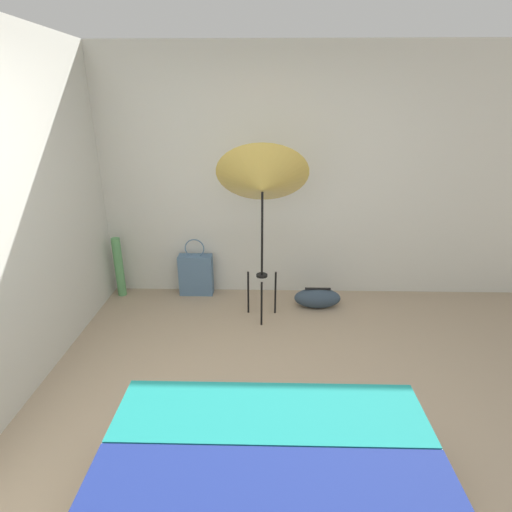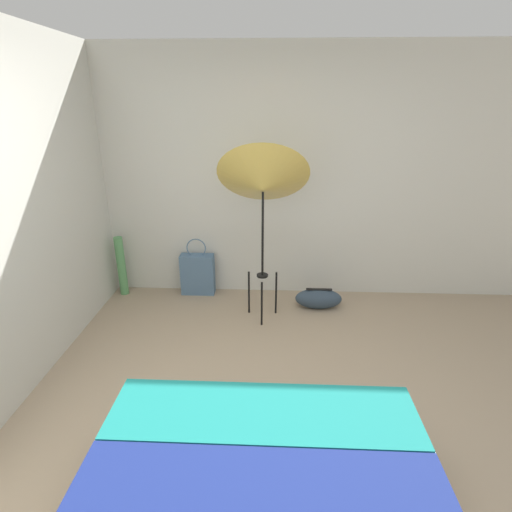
{
  "view_description": "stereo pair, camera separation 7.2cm",
  "coord_description": "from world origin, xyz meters",
  "px_view_note": "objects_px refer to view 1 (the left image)",
  "views": [
    {
      "loc": [
        -0.05,
        -1.86,
        2.06
      ],
      "look_at": [
        -0.13,
        1.48,
        0.76
      ],
      "focal_mm": 28.0,
      "sensor_mm": 36.0,
      "label": 1
    },
    {
      "loc": [
        0.02,
        -1.85,
        2.06
      ],
      "look_at": [
        -0.13,
        1.48,
        0.76
      ],
      "focal_mm": 28.0,
      "sensor_mm": 36.0,
      "label": 2
    }
  ],
  "objects_px": {
    "photo_umbrella": "(262,183)",
    "paper_roll": "(119,267)",
    "tote_bag": "(196,274)",
    "duffel_bag": "(317,298)"
  },
  "relations": [
    {
      "from": "paper_roll",
      "to": "duffel_bag",
      "type": "bearing_deg",
      "value": -6.31
    },
    {
      "from": "tote_bag",
      "to": "paper_roll",
      "type": "height_order",
      "value": "paper_roll"
    },
    {
      "from": "tote_bag",
      "to": "paper_roll",
      "type": "bearing_deg",
      "value": -176.49
    },
    {
      "from": "tote_bag",
      "to": "paper_roll",
      "type": "distance_m",
      "value": 0.85
    },
    {
      "from": "photo_umbrella",
      "to": "paper_roll",
      "type": "xyz_separation_m",
      "value": [
        -1.59,
        0.45,
        -1.03
      ]
    },
    {
      "from": "photo_umbrella",
      "to": "tote_bag",
      "type": "distance_m",
      "value": 1.44
    },
    {
      "from": "duffel_bag",
      "to": "tote_bag",
      "type": "bearing_deg",
      "value": 167.63
    },
    {
      "from": "photo_umbrella",
      "to": "duffel_bag",
      "type": "height_order",
      "value": "photo_umbrella"
    },
    {
      "from": "paper_roll",
      "to": "tote_bag",
      "type": "bearing_deg",
      "value": 3.51
    },
    {
      "from": "tote_bag",
      "to": "paper_roll",
      "type": "xyz_separation_m",
      "value": [
        -0.84,
        -0.05,
        0.1
      ]
    }
  ]
}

